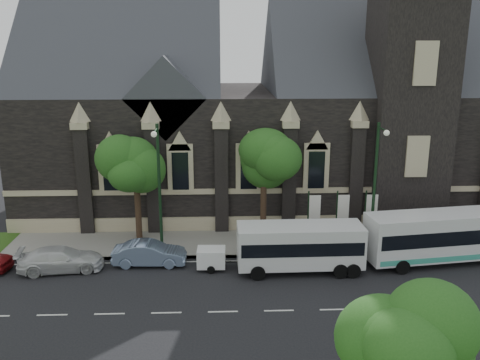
{
  "coord_description": "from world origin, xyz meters",
  "views": [
    {
      "loc": [
        -0.02,
        -24.42,
        13.86
      ],
      "look_at": [
        1.14,
        6.0,
        5.65
      ],
      "focal_mm": 38.19,
      "sensor_mm": 36.0,
      "label": 1
    }
  ],
  "objects_px": {
    "tree_park_east": "(406,326)",
    "banner_flag_center": "(341,213)",
    "street_lamp_mid": "(159,185)",
    "banner_flag_left": "(312,213)",
    "tree_walk_left": "(139,162)",
    "sedan": "(150,253)",
    "tree_walk_right": "(267,160)",
    "shuttle_bus": "(300,245)",
    "banner_flag_right": "(369,213)",
    "tour_coach": "(454,235)",
    "box_trailer": "(211,258)",
    "car_far_white": "(61,259)",
    "street_lamp_near": "(376,182)"
  },
  "relations": [
    {
      "from": "tree_park_east",
      "to": "banner_flag_center",
      "type": "xyz_separation_m",
      "value": [
        2.11,
        18.32,
        -2.24
      ]
    },
    {
      "from": "street_lamp_mid",
      "to": "banner_flag_left",
      "type": "distance_m",
      "value": 10.81
    },
    {
      "from": "tree_walk_left",
      "to": "banner_flag_center",
      "type": "bearing_deg",
      "value": -6.89
    },
    {
      "from": "sedan",
      "to": "tree_park_east",
      "type": "bearing_deg",
      "value": -143.76
    },
    {
      "from": "tree_walk_right",
      "to": "shuttle_bus",
      "type": "xyz_separation_m",
      "value": [
        1.63,
        -5.76,
        -4.09
      ]
    },
    {
      "from": "tree_walk_left",
      "to": "street_lamp_mid",
      "type": "height_order",
      "value": "street_lamp_mid"
    },
    {
      "from": "tree_walk_left",
      "to": "banner_flag_right",
      "type": "xyz_separation_m",
      "value": [
        16.08,
        -1.7,
        -3.35
      ]
    },
    {
      "from": "tour_coach",
      "to": "box_trailer",
      "type": "relative_size",
      "value": 4.56
    },
    {
      "from": "tree_park_east",
      "to": "box_trailer",
      "type": "distance_m",
      "value": 16.67
    },
    {
      "from": "tour_coach",
      "to": "street_lamp_mid",
      "type": "bearing_deg",
      "value": 168.63
    },
    {
      "from": "tree_walk_left",
      "to": "car_far_white",
      "type": "relative_size",
      "value": 1.47
    },
    {
      "from": "shuttle_bus",
      "to": "box_trailer",
      "type": "relative_size",
      "value": 3.03
    },
    {
      "from": "street_lamp_near",
      "to": "banner_flag_right",
      "type": "distance_m",
      "value": 3.34
    },
    {
      "from": "street_lamp_near",
      "to": "tour_coach",
      "type": "relative_size",
      "value": 0.77
    },
    {
      "from": "banner_flag_right",
      "to": "box_trailer",
      "type": "distance_m",
      "value": 11.68
    },
    {
      "from": "tree_walk_left",
      "to": "banner_flag_center",
      "type": "distance_m",
      "value": 14.58
    },
    {
      "from": "street_lamp_mid",
      "to": "street_lamp_near",
      "type": "bearing_deg",
      "value": 0.0
    },
    {
      "from": "street_lamp_near",
      "to": "tree_walk_left",
      "type": "bearing_deg",
      "value": 167.13
    },
    {
      "from": "tree_walk_right",
      "to": "box_trailer",
      "type": "distance_m",
      "value": 8.32
    },
    {
      "from": "tree_park_east",
      "to": "street_lamp_near",
      "type": "bearing_deg",
      "value": 76.89
    },
    {
      "from": "banner_flag_center",
      "to": "box_trailer",
      "type": "distance_m",
      "value": 9.82
    },
    {
      "from": "street_lamp_mid",
      "to": "sedan",
      "type": "relative_size",
      "value": 1.92
    },
    {
      "from": "street_lamp_near",
      "to": "sedan",
      "type": "distance_m",
      "value": 15.34
    },
    {
      "from": "street_lamp_mid",
      "to": "banner_flag_right",
      "type": "bearing_deg",
      "value": 7.6
    },
    {
      "from": "banner_flag_left",
      "to": "banner_flag_right",
      "type": "height_order",
      "value": "same"
    },
    {
      "from": "shuttle_bus",
      "to": "car_far_white",
      "type": "distance_m",
      "value": 15.0
    },
    {
      "from": "banner_flag_left",
      "to": "car_far_white",
      "type": "distance_m",
      "value": 16.85
    },
    {
      "from": "street_lamp_near",
      "to": "street_lamp_mid",
      "type": "xyz_separation_m",
      "value": [
        -14.0,
        0.0,
        0.0
      ]
    },
    {
      "from": "street_lamp_mid",
      "to": "banner_flag_left",
      "type": "xyz_separation_m",
      "value": [
        10.29,
        1.91,
        -2.73
      ]
    },
    {
      "from": "street_lamp_near",
      "to": "banner_flag_left",
      "type": "xyz_separation_m",
      "value": [
        -3.71,
        1.91,
        -2.73
      ]
    },
    {
      "from": "banner_flag_left",
      "to": "sedan",
      "type": "xyz_separation_m",
      "value": [
        -10.97,
        -2.81,
        -1.61
      ]
    },
    {
      "from": "tree_park_east",
      "to": "banner_flag_left",
      "type": "height_order",
      "value": "tree_park_east"
    },
    {
      "from": "tour_coach",
      "to": "box_trailer",
      "type": "height_order",
      "value": "tour_coach"
    },
    {
      "from": "street_lamp_mid",
      "to": "box_trailer",
      "type": "height_order",
      "value": "street_lamp_mid"
    },
    {
      "from": "tree_walk_left",
      "to": "sedan",
      "type": "relative_size",
      "value": 1.63
    },
    {
      "from": "tree_walk_right",
      "to": "box_trailer",
      "type": "xyz_separation_m",
      "value": [
        -3.91,
        -5.35,
        -5.04
      ]
    },
    {
      "from": "box_trailer",
      "to": "tour_coach",
      "type": "bearing_deg",
      "value": 3.62
    },
    {
      "from": "street_lamp_mid",
      "to": "banner_flag_center",
      "type": "relative_size",
      "value": 2.25
    },
    {
      "from": "banner_flag_left",
      "to": "tree_walk_left",
      "type": "bearing_deg",
      "value": 171.98
    },
    {
      "from": "box_trailer",
      "to": "banner_flag_center",
      "type": "bearing_deg",
      "value": 23.54
    },
    {
      "from": "tour_coach",
      "to": "car_far_white",
      "type": "bearing_deg",
      "value": 173.04
    },
    {
      "from": "tree_park_east",
      "to": "banner_flag_left",
      "type": "bearing_deg",
      "value": 89.65
    },
    {
      "from": "banner_flag_right",
      "to": "sedan",
      "type": "xyz_separation_m",
      "value": [
        -14.97,
        -2.81,
        -1.61
      ]
    },
    {
      "from": "banner_flag_center",
      "to": "shuttle_bus",
      "type": "relative_size",
      "value": 0.51
    },
    {
      "from": "street_lamp_near",
      "to": "banner_flag_left",
      "type": "height_order",
      "value": "street_lamp_near"
    },
    {
      "from": "tour_coach",
      "to": "banner_flag_center",
      "type": "bearing_deg",
      "value": 147.55
    },
    {
      "from": "tree_walk_left",
      "to": "box_trailer",
      "type": "bearing_deg",
      "value": -46.29
    },
    {
      "from": "tree_walk_right",
      "to": "street_lamp_near",
      "type": "height_order",
      "value": "street_lamp_near"
    },
    {
      "from": "tree_walk_left",
      "to": "car_far_white",
      "type": "xyz_separation_m",
      "value": [
        -4.32,
        -5.18,
        -4.98
      ]
    },
    {
      "from": "tour_coach",
      "to": "shuttle_bus",
      "type": "bearing_deg",
      "value": 177.7
    }
  ]
}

